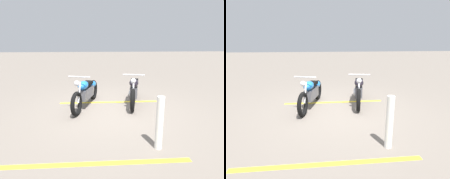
# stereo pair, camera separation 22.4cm
# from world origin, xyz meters

# --- Properties ---
(ground_plane) EXTENTS (60.00, 60.00, 0.00)m
(ground_plane) POSITION_xyz_m (0.00, 0.00, 0.00)
(ground_plane) COLOR slate
(motorcycle_bright_foreground) EXTENTS (2.17, 0.80, 1.04)m
(motorcycle_bright_foreground) POSITION_xyz_m (-0.39, -0.75, 0.46)
(motorcycle_bright_foreground) COLOR black
(motorcycle_bright_foreground) RESTS_ON ground
(motorcycle_dark_foreground) EXTENTS (2.20, 0.74, 1.04)m
(motorcycle_dark_foreground) POSITION_xyz_m (-0.60, 0.77, 0.46)
(motorcycle_dark_foreground) COLOR black
(motorcycle_dark_foreground) RESTS_ON ground
(bollard_post) EXTENTS (0.14, 0.14, 1.02)m
(bollard_post) POSITION_xyz_m (2.19, 0.72, 0.51)
(bollard_post) COLOR white
(bollard_post) RESTS_ON ground
(parking_stripe_near) EXTENTS (0.15, 3.20, 0.01)m
(parking_stripe_near) POSITION_xyz_m (-0.70, -0.03, 0.00)
(parking_stripe_near) COLOR yellow
(parking_stripe_near) RESTS_ON ground
(parking_stripe_mid) EXTENTS (0.15, 3.20, 0.01)m
(parking_stripe_mid) POSITION_xyz_m (2.59, -0.44, 0.00)
(parking_stripe_mid) COLOR yellow
(parking_stripe_mid) RESTS_ON ground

